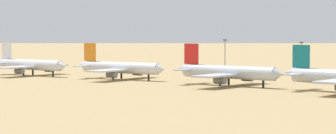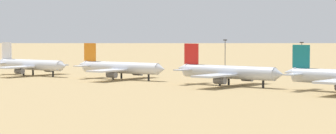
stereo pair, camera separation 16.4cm
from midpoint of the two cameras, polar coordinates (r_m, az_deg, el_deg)
ground at (r=237.75m, az=3.90°, el=-1.56°), size 4000.00×4000.00×0.00m
ridge_far_west at (r=1485.26m, az=6.84°, el=3.84°), size 410.94×370.90×81.73m
parked_jet_white_0 at (r=298.00m, az=-11.05°, el=0.18°), size 41.19×34.57×13.62m
parked_jet_orange_1 at (r=270.02m, az=-3.93°, el=-0.06°), size 41.38×34.63×13.70m
parked_jet_red_2 at (r=239.37m, az=4.79°, el=-0.42°), size 42.74×35.99×14.12m
light_pole_west at (r=330.85m, az=10.68°, el=1.04°), size 1.80×0.50×13.33m
light_pole_mid at (r=325.37m, az=4.59°, el=1.16°), size 1.80×0.50×14.49m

